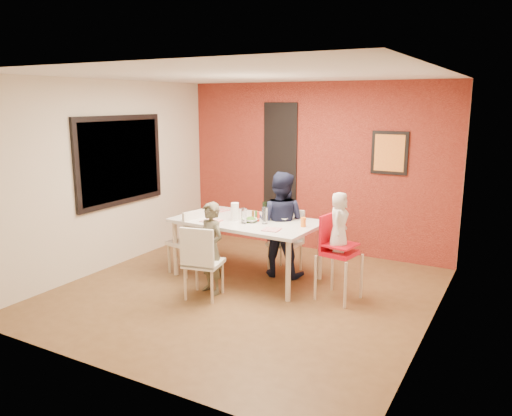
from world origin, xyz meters
The scene contains 35 objects.
ground centered at (0.00, 0.00, 0.00)m, with size 4.50×4.50×0.00m, color brown.
ceiling centered at (0.00, 0.00, 2.70)m, with size 4.50×4.50×0.02m, color silver.
wall_back centered at (0.00, 2.25, 1.35)m, with size 4.50×0.02×2.70m, color beige.
wall_front centered at (0.00, -2.25, 1.35)m, with size 4.50×0.02×2.70m, color beige.
wall_left centered at (-2.25, 0.00, 1.35)m, with size 0.02×4.50×2.70m, color beige.
wall_right centered at (2.25, 0.00, 1.35)m, with size 0.02×4.50×2.70m, color beige.
brick_accent_wall centered at (0.00, 2.23, 1.35)m, with size 4.50×0.02×2.70m, color maroon.
picture_window_frame centered at (-2.22, 0.20, 1.55)m, with size 0.05×1.70×1.30m, color black.
picture_window_pane centered at (-2.21, 0.20, 1.55)m, with size 0.02×1.55×1.15m, color black.
glassblock_strip centered at (-0.60, 2.21, 1.50)m, with size 0.55×0.03×1.70m, color silver.
glassblock_surround centered at (-0.60, 2.21, 1.50)m, with size 0.60×0.03×1.76m, color black.
art_print_frame centered at (1.20, 2.21, 1.65)m, with size 0.54×0.03×0.64m, color black.
art_print_canvas centered at (1.20, 2.19, 1.65)m, with size 0.44×0.01×0.54m, color #F89F37.
dining_table centered at (-0.26, 0.52, 0.74)m, with size 2.01×1.18×0.82m.
chair_near centered at (-0.35, -0.45, 0.52)m, with size 0.51×0.51×0.93m.
chair_far centered at (0.10, 1.06, 0.49)m, with size 0.44×0.44×0.88m.
chair_left centered at (-1.02, 0.25, 0.52)m, with size 0.51×0.51×0.93m.
high_chair centered at (1.07, 0.39, 0.63)m, with size 0.51×0.51×1.05m.
child_near centered at (-0.37, -0.20, 0.59)m, with size 0.43×0.28×1.18m, color brown.
child_far centered at (0.10, 0.82, 0.73)m, with size 0.71×0.55×1.46m, color black.
toddler centered at (1.10, 0.38, 0.98)m, with size 0.35×0.23×0.72m, color silver.
plate_near_left centered at (-0.64, 0.21, 0.82)m, with size 0.23×0.23×0.01m, color white.
plate_far_mid centered at (-0.12, 0.86, 0.82)m, with size 0.20×0.20×0.01m, color silver.
plate_near_right centered at (0.28, 0.19, 0.82)m, with size 0.21×0.21×0.01m, color silver.
plate_far_left centered at (-0.90, 0.85, 0.82)m, with size 0.20×0.20×0.01m, color silver.
salad_bowl_a centered at (-0.16, 0.44, 0.84)m, with size 0.19×0.19×0.05m, color silver.
salad_bowl_b centered at (0.18, 0.72, 0.84)m, with size 0.19×0.19×0.05m, color white.
wine_bottle centered at (-0.03, 0.59, 0.95)m, with size 0.07×0.07×0.26m, color black.
wine_glass_a centered at (-0.20, 0.33, 0.92)m, with size 0.07×0.07×0.20m, color white.
wine_glass_b centered at (0.05, 0.44, 0.93)m, with size 0.08×0.08×0.22m, color white.
paper_towel_roll centered at (-0.40, 0.43, 0.94)m, with size 0.11×0.11×0.24m, color white.
condiment_red centered at (-0.08, 0.51, 0.88)m, with size 0.03×0.03×0.13m, color red.
condiment_green centered at (-0.15, 0.57, 0.88)m, with size 0.03×0.03×0.13m, color #336D24.
condiment_brown centered at (-0.18, 0.54, 0.89)m, with size 0.04×0.04×0.14m, color brown.
sippy_cup centered at (0.56, 0.54, 0.88)m, with size 0.07×0.07×0.12m, color orange.
Camera 1 is at (3.05, -5.19, 2.40)m, focal length 35.00 mm.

